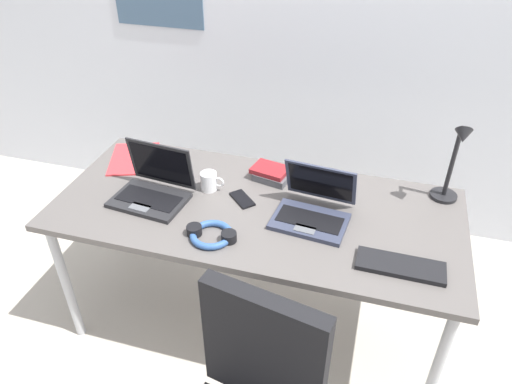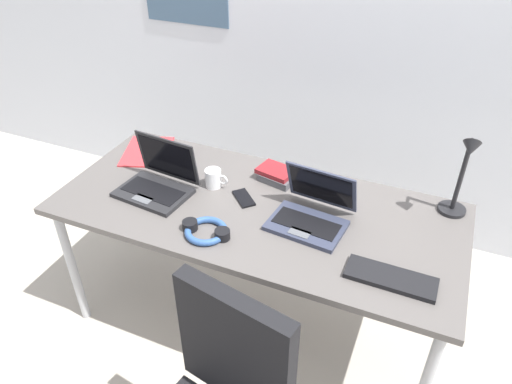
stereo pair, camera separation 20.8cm
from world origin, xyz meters
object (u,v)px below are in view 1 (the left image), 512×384
Objects in this scene: laptop_near_lamp at (313,209)px; coffee_mug at (209,181)px; headphones at (211,234)px; external_keyboard at (400,266)px; computer_mouse at (169,163)px; book_stack at (272,174)px; cell_phone at (242,199)px; desk_lamp at (453,164)px; laptop_by_keyboard at (153,189)px; paper_folder_center at (134,159)px.

coffee_mug is at bearing 171.13° from laptop_near_lamp.
headphones is (-0.37, -0.24, -0.03)m from laptop_near_lamp.
headphones is at bearing -68.09° from coffee_mug.
external_keyboard is at bearing -29.46° from laptop_near_lamp.
laptop_near_lamp reaches higher than computer_mouse.
book_stack is at bearing 134.84° from laptop_near_lamp.
cell_phone is at bearing 173.35° from laptop_near_lamp.
headphones is 1.89× the size of coffee_mug.
laptop_by_keyboard is (-1.27, -0.34, -0.15)m from desk_lamp.
paper_folder_center is at bearing 162.77° from external_keyboard.
headphones is 0.76m from paper_folder_center.
coffee_mug is at bearing 31.09° from laptop_by_keyboard.
paper_folder_center is (-0.60, 0.47, -0.01)m from headphones.
desk_lamp is at bearing 27.35° from laptop_near_lamp.
desk_lamp is at bearing 2.23° from paper_folder_center.
computer_mouse is at bearing 160.21° from external_keyboard.
laptop_by_keyboard is at bearing -175.62° from laptop_near_lamp.
laptop_near_lamp is 2.49× the size of cell_phone.
computer_mouse reaches higher than external_keyboard.
desk_lamp is at bearing 71.82° from external_keyboard.
cell_phone is at bearing -13.05° from coffee_mug.
desk_lamp is 0.56m from external_keyboard.
external_keyboard is (1.10, -0.16, -0.04)m from laptop_by_keyboard.
desk_lamp is 1.15× the size of laptop_by_keyboard.
cell_phone is (0.44, -0.18, -0.01)m from computer_mouse.
desk_lamp is at bearing -30.17° from cell_phone.
desk_lamp reaches higher than laptop_by_keyboard.
book_stack is (0.52, 0.03, 0.01)m from computer_mouse.
coffee_mug reaches higher than headphones.
headphones is (-0.75, -0.03, 0.01)m from external_keyboard.
paper_folder_center is at bearing 118.18° from cell_phone.
book_stack is 0.65× the size of paper_folder_center.
external_keyboard is at bearing 6.41° from computer_mouse.
computer_mouse is 0.61m from headphones.
cell_phone is at bearing -16.07° from paper_folder_center.
paper_folder_center is at bearing -155.41° from computer_mouse.
computer_mouse is (-1.14, 0.43, 0.01)m from external_keyboard.
laptop_by_keyboard is 1.12× the size of paper_folder_center.
laptop_near_lamp is 0.72m from laptop_by_keyboard.
laptop_by_keyboard is 0.26m from coffee_mug.
cell_phone is at bearing -164.42° from desk_lamp.
cell_phone is 0.68× the size of book_stack.
computer_mouse is at bearing -176.68° from book_stack.
laptop_by_keyboard is at bearing 151.68° from headphones.
laptop_near_lamp is at bearing -12.95° from paper_folder_center.
computer_mouse reaches higher than paper_folder_center.
desk_lamp is 0.81m from book_stack.
cell_phone reaches higher than paper_folder_center.
external_keyboard is at bearing -8.16° from laptop_by_keyboard.
computer_mouse is (-0.77, 0.21, -0.03)m from laptop_near_lamp.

